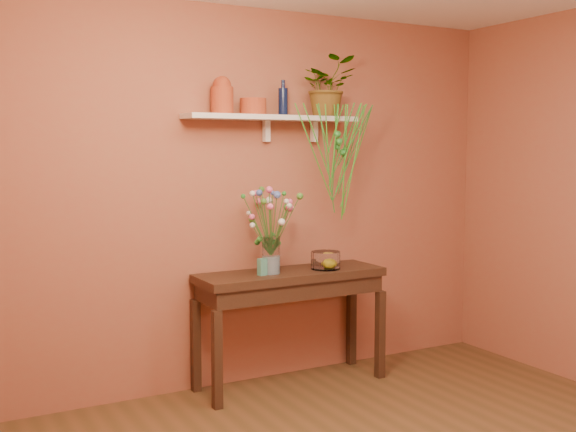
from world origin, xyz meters
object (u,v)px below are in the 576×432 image
object	(u,v)px
terracotta_jug	(222,96)
sideboard	(291,288)
glass_vase	(271,258)
bouquet	(272,212)
spider_plant	(328,87)
glass_bowl	(326,261)
blue_bottle	(283,101)

from	to	relation	value
terracotta_jug	sideboard	bearing A→B (deg)	-15.25
glass_vase	bouquet	size ratio (longest dim) A/B	0.54
spider_plant	glass_bowl	bearing A→B (deg)	-124.85
sideboard	spider_plant	xyz separation A→B (m)	(0.37, 0.10, 1.45)
sideboard	glass_bowl	world-z (taller)	glass_bowl
sideboard	blue_bottle	world-z (taller)	blue_bottle
bouquet	glass_bowl	bearing A→B (deg)	-4.44
sideboard	spider_plant	size ratio (longest dim) A/B	3.14
terracotta_jug	spider_plant	size ratio (longest dim) A/B	0.59
sideboard	terracotta_jug	bearing A→B (deg)	164.75
terracotta_jug	glass_vase	bearing A→B (deg)	-27.97
terracotta_jug	blue_bottle	bearing A→B (deg)	-1.51
terracotta_jug	bouquet	size ratio (longest dim) A/B	0.53
sideboard	glass_bowl	distance (m)	0.32
blue_bottle	glass_vase	world-z (taller)	blue_bottle
blue_bottle	glass_vase	distance (m)	1.12
spider_plant	glass_bowl	size ratio (longest dim) A/B	2.05
blue_bottle	bouquet	xyz separation A→B (m)	(-0.16, -0.13, -0.78)
bouquet	sideboard	bearing A→B (deg)	6.35
sideboard	spider_plant	world-z (taller)	spider_plant
terracotta_jug	spider_plant	distance (m)	0.84
sideboard	glass_vase	xyz separation A→B (m)	(-0.17, -0.03, 0.23)
spider_plant	glass_bowl	xyz separation A→B (m)	(-0.11, -0.16, -1.27)
spider_plant	glass_vase	world-z (taller)	spider_plant
terracotta_jug	glass_vase	distance (m)	1.17
sideboard	glass_bowl	size ratio (longest dim) A/B	6.43
glass_vase	glass_bowl	distance (m)	0.44
sideboard	bouquet	size ratio (longest dim) A/B	2.82
glass_vase	glass_bowl	world-z (taller)	glass_vase
spider_plant	glass_vase	size ratio (longest dim) A/B	1.67
sideboard	blue_bottle	size ratio (longest dim) A/B	5.46
bouquet	glass_bowl	distance (m)	0.56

